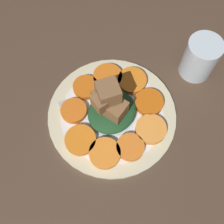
# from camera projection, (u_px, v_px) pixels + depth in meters

# --- Properties ---
(table_slab) EXTENTS (1.20, 1.20, 0.02)m
(table_slab) POSITION_uv_depth(u_px,v_px,m) (112.00, 117.00, 0.64)
(table_slab) COLOR #4C3828
(table_slab) RESTS_ON ground
(plate) EXTENTS (0.29, 0.29, 0.01)m
(plate) POSITION_uv_depth(u_px,v_px,m) (112.00, 115.00, 0.63)
(plate) COLOR beige
(plate) RESTS_ON table_slab
(carrot_slice_0) EXTENTS (0.06, 0.06, 0.01)m
(carrot_slice_0) POSITION_uv_depth(u_px,v_px,m) (85.00, 88.00, 0.64)
(carrot_slice_0) COLOR #D76115
(carrot_slice_0) RESTS_ON plate
(carrot_slice_1) EXTENTS (0.06, 0.06, 0.01)m
(carrot_slice_1) POSITION_uv_depth(u_px,v_px,m) (74.00, 111.00, 0.62)
(carrot_slice_1) COLOR orange
(carrot_slice_1) RESTS_ON plate
(carrot_slice_2) EXTENTS (0.07, 0.07, 0.01)m
(carrot_slice_2) POSITION_uv_depth(u_px,v_px,m) (80.00, 140.00, 0.59)
(carrot_slice_2) COLOR orange
(carrot_slice_2) RESTS_ON plate
(carrot_slice_3) EXTENTS (0.07, 0.07, 0.01)m
(carrot_slice_3) POSITION_uv_depth(u_px,v_px,m) (105.00, 153.00, 0.58)
(carrot_slice_3) COLOR orange
(carrot_slice_3) RESTS_ON plate
(carrot_slice_4) EXTENTS (0.06, 0.06, 0.01)m
(carrot_slice_4) POSITION_uv_depth(u_px,v_px,m) (130.00, 147.00, 0.58)
(carrot_slice_4) COLOR orange
(carrot_slice_4) RESTS_ON plate
(carrot_slice_5) EXTENTS (0.07, 0.07, 0.01)m
(carrot_slice_5) POSITION_uv_depth(u_px,v_px,m) (151.00, 129.00, 0.60)
(carrot_slice_5) COLOR #F9963A
(carrot_slice_5) RESTS_ON plate
(carrot_slice_6) EXTENTS (0.06, 0.06, 0.01)m
(carrot_slice_6) POSITION_uv_depth(u_px,v_px,m) (149.00, 102.00, 0.62)
(carrot_slice_6) COLOR #D35E12
(carrot_slice_6) RESTS_ON plate
(carrot_slice_7) EXTENTS (0.07, 0.07, 0.01)m
(carrot_slice_7) POSITION_uv_depth(u_px,v_px,m) (132.00, 81.00, 0.65)
(carrot_slice_7) COLOR orange
(carrot_slice_7) RESTS_ON plate
(carrot_slice_8) EXTENTS (0.07, 0.07, 0.01)m
(carrot_slice_8) POSITION_uv_depth(u_px,v_px,m) (108.00, 77.00, 0.65)
(carrot_slice_8) COLOR orange
(carrot_slice_8) RESTS_ON plate
(center_pile) EXTENTS (0.11, 0.10, 0.11)m
(center_pile) POSITION_uv_depth(u_px,v_px,m) (110.00, 106.00, 0.59)
(center_pile) COLOR #1E4723
(center_pile) RESTS_ON plate
(fork) EXTENTS (0.17, 0.09, 0.00)m
(fork) POSITION_uv_depth(u_px,v_px,m) (99.00, 92.00, 0.64)
(fork) COLOR #B2B2B7
(fork) RESTS_ON plate
(water_glass) EXTENTS (0.08, 0.08, 0.10)m
(water_glass) POSITION_uv_depth(u_px,v_px,m) (200.00, 58.00, 0.63)
(water_glass) COLOR silver
(water_glass) RESTS_ON table_slab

